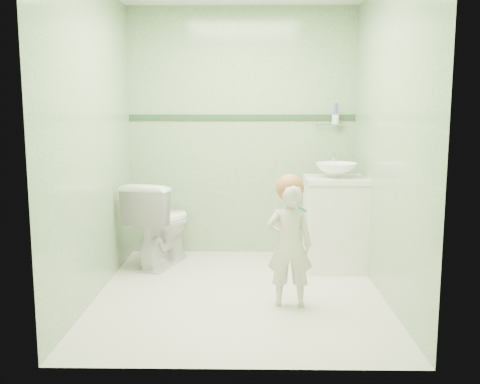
{
  "coord_description": "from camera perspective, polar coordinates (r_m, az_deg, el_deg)",
  "views": [
    {
      "loc": [
        0.07,
        -4.06,
        1.43
      ],
      "look_at": [
        0.0,
        0.15,
        0.78
      ],
      "focal_mm": 40.48,
      "sensor_mm": 36.0,
      "label": 1
    }
  ],
  "objects": [
    {
      "name": "vanity",
      "position": [
        4.93,
        9.93,
        -3.42
      ],
      "size": [
        0.52,
        0.5,
        0.8
      ],
      "primitive_type": "cube",
      "color": "silver",
      "rests_on": "ground"
    },
    {
      "name": "toilet",
      "position": [
        5.04,
        -8.34,
        -3.25
      ],
      "size": [
        0.64,
        0.86,
        0.78
      ],
      "primitive_type": "imported",
      "rotation": [
        0.0,
        0.0,
        2.84
      ],
      "color": "white",
      "rests_on": "ground"
    },
    {
      "name": "faucet",
      "position": [
        5.03,
        9.78,
        3.43
      ],
      "size": [
        0.03,
        0.13,
        0.18
      ],
      "color": "silver",
      "rests_on": "counter"
    },
    {
      "name": "counter",
      "position": [
        4.86,
        10.06,
        1.31
      ],
      "size": [
        0.54,
        0.52,
        0.04
      ],
      "primitive_type": "cube",
      "color": "white",
      "rests_on": "vanity"
    },
    {
      "name": "teal_toothbrush",
      "position": [
        3.76,
        6.48,
        -1.74
      ],
      "size": [
        0.11,
        0.13,
        0.08
      ],
      "color": "#0B8770",
      "rests_on": "toddler"
    },
    {
      "name": "ground",
      "position": [
        4.3,
        -0.03,
        -10.62
      ],
      "size": [
        2.5,
        2.5,
        0.0
      ],
      "primitive_type": "plane",
      "color": "silver",
      "rests_on": "ground"
    },
    {
      "name": "room_shell",
      "position": [
        4.07,
        -0.03,
        5.54
      ],
      "size": [
        2.5,
        2.54,
        2.4
      ],
      "color": "#7BA675",
      "rests_on": "ground"
    },
    {
      "name": "hair_cap",
      "position": [
        3.88,
        5.3,
        0.43
      ],
      "size": [
        0.2,
        0.2,
        0.2
      ],
      "primitive_type": "sphere",
      "color": "#A96739",
      "rests_on": "toddler"
    },
    {
      "name": "basin",
      "position": [
        4.85,
        10.08,
        2.29
      ],
      "size": [
        0.37,
        0.37,
        0.13
      ],
      "primitive_type": "imported",
      "color": "white",
      "rests_on": "counter"
    },
    {
      "name": "trim_stripe",
      "position": [
        5.3,
        0.19,
        7.9
      ],
      "size": [
        2.2,
        0.02,
        0.05
      ],
      "primitive_type": "cube",
      "color": "#2B482F",
      "rests_on": "room_shell"
    },
    {
      "name": "toddler",
      "position": [
        3.94,
        5.24,
        -5.64
      ],
      "size": [
        0.34,
        0.23,
        0.9
      ],
      "primitive_type": "imported",
      "rotation": [
        0.0,
        0.0,
        3.1
      ],
      "color": "silver",
      "rests_on": "ground"
    },
    {
      "name": "cup_holder",
      "position": [
        5.31,
        9.96,
        7.58
      ],
      "size": [
        0.26,
        0.07,
        0.21
      ],
      "color": "silver",
      "rests_on": "room_shell"
    }
  ]
}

